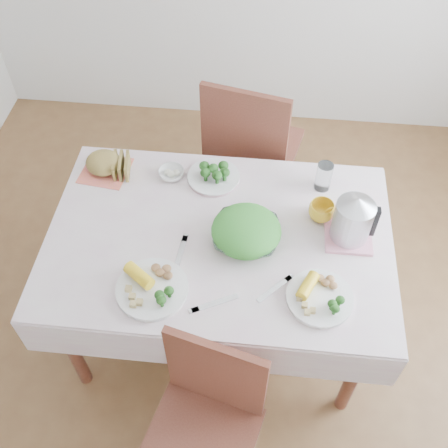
# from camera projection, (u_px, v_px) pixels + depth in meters

# --- Properties ---
(floor) EXTENTS (3.60, 3.60, 0.00)m
(floor) POSITION_uv_depth(u_px,v_px,m) (220.00, 322.00, 2.86)
(floor) COLOR brown
(floor) RESTS_ON ground
(dining_table) EXTENTS (1.40, 0.90, 0.75)m
(dining_table) POSITION_uv_depth(u_px,v_px,m) (220.00, 284.00, 2.57)
(dining_table) COLOR brown
(dining_table) RESTS_ON floor
(tablecloth) EXTENTS (1.50, 1.00, 0.01)m
(tablecloth) POSITION_uv_depth(u_px,v_px,m) (219.00, 236.00, 2.28)
(tablecloth) COLOR silver
(tablecloth) RESTS_ON dining_table
(chair_near) EXTENTS (0.50, 0.50, 0.91)m
(chair_near) POSITION_uv_depth(u_px,v_px,m) (200.00, 441.00, 2.01)
(chair_near) COLOR brown
(chair_near) RESTS_ON floor
(chair_far) EXTENTS (0.57, 0.57, 1.06)m
(chair_far) POSITION_uv_depth(u_px,v_px,m) (254.00, 155.00, 3.03)
(chair_far) COLOR brown
(chair_far) RESTS_ON floor
(salad_bowl) EXTENTS (0.29, 0.29, 0.07)m
(salad_bowl) POSITION_uv_depth(u_px,v_px,m) (246.00, 235.00, 2.23)
(salad_bowl) COLOR white
(salad_bowl) RESTS_ON tablecloth
(dinner_plate_left) EXTENTS (0.40, 0.40, 0.02)m
(dinner_plate_left) POSITION_uv_depth(u_px,v_px,m) (152.00, 289.00, 2.09)
(dinner_plate_left) COLOR white
(dinner_plate_left) RESTS_ON tablecloth
(dinner_plate_right) EXTENTS (0.38, 0.38, 0.02)m
(dinner_plate_right) POSITION_uv_depth(u_px,v_px,m) (320.00, 298.00, 2.06)
(dinner_plate_right) COLOR white
(dinner_plate_right) RESTS_ON tablecloth
(broccoli_plate) EXTENTS (0.29, 0.29, 0.02)m
(broccoli_plate) POSITION_uv_depth(u_px,v_px,m) (214.00, 177.00, 2.49)
(broccoli_plate) COLOR beige
(broccoli_plate) RESTS_ON tablecloth
(napkin) EXTENTS (0.24, 0.24, 0.00)m
(napkin) POSITION_uv_depth(u_px,v_px,m) (105.00, 171.00, 2.53)
(napkin) COLOR #E96D59
(napkin) RESTS_ON tablecloth
(bread_loaf) EXTENTS (0.21, 0.21, 0.10)m
(bread_loaf) POSITION_uv_depth(u_px,v_px,m) (103.00, 162.00, 2.49)
(bread_loaf) COLOR olive
(bread_loaf) RESTS_ON napkin
(fruit_bowl) EXTENTS (0.16, 0.16, 0.04)m
(fruit_bowl) POSITION_uv_depth(u_px,v_px,m) (171.00, 173.00, 2.49)
(fruit_bowl) COLOR white
(fruit_bowl) RESTS_ON tablecloth
(yellow_mug) EXTENTS (0.13, 0.13, 0.09)m
(yellow_mug) POSITION_uv_depth(u_px,v_px,m) (321.00, 211.00, 2.31)
(yellow_mug) COLOR gold
(yellow_mug) RESTS_ON tablecloth
(glass_tumbler) EXTENTS (0.10, 0.10, 0.14)m
(glass_tumbler) POSITION_uv_depth(u_px,v_px,m) (324.00, 177.00, 2.41)
(glass_tumbler) COLOR white
(glass_tumbler) RESTS_ON tablecloth
(pink_tray) EXTENTS (0.20, 0.20, 0.02)m
(pink_tray) POSITION_uv_depth(u_px,v_px,m) (348.00, 236.00, 2.27)
(pink_tray) COLOR pink
(pink_tray) RESTS_ON tablecloth
(electric_kettle) EXTENTS (0.21, 0.21, 0.23)m
(electric_kettle) POSITION_uv_depth(u_px,v_px,m) (353.00, 219.00, 2.18)
(electric_kettle) COLOR #B2B5BA
(electric_kettle) RESTS_ON pink_tray
(fork_left) EXTENTS (0.04, 0.20, 0.00)m
(fork_left) POSITION_uv_depth(u_px,v_px,m) (180.00, 254.00, 2.21)
(fork_left) COLOR silver
(fork_left) RESTS_ON tablecloth
(fork_right) EXTENTS (0.14, 0.15, 0.00)m
(fork_right) POSITION_uv_depth(u_px,v_px,m) (275.00, 289.00, 2.10)
(fork_right) COLOR silver
(fork_right) RESTS_ON tablecloth
(knife) EXTENTS (0.18, 0.11, 0.00)m
(knife) POSITION_uv_depth(u_px,v_px,m) (215.00, 303.00, 2.06)
(knife) COLOR silver
(knife) RESTS_ON tablecloth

